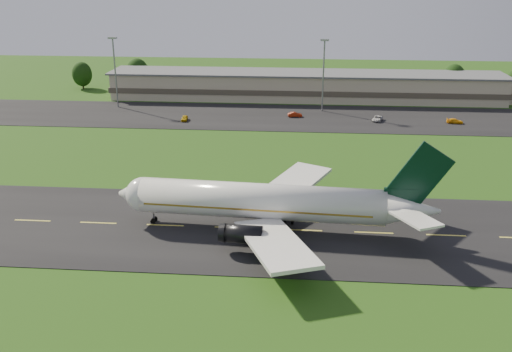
# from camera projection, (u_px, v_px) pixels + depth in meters

# --- Properties ---
(ground) EXTENTS (360.00, 360.00, 0.00)m
(ground) POSITION_uv_depth(u_px,v_px,m) (303.00, 231.00, 89.49)
(ground) COLOR #1C4310
(ground) RESTS_ON ground
(taxiway) EXTENTS (220.00, 30.00, 0.10)m
(taxiway) POSITION_uv_depth(u_px,v_px,m) (303.00, 230.00, 89.48)
(taxiway) COLOR black
(taxiway) RESTS_ON ground
(apron) EXTENTS (260.00, 30.00, 0.10)m
(apron) POSITION_uv_depth(u_px,v_px,m) (304.00, 118.00, 156.85)
(apron) COLOR black
(apron) RESTS_ON ground
(airliner) EXTENTS (51.30, 42.10, 15.57)m
(airliner) POSITION_uv_depth(u_px,v_px,m) (266.00, 202.00, 88.29)
(airliner) COLOR white
(airliner) RESTS_ON ground
(terminal) EXTENTS (145.00, 16.00, 8.40)m
(terminal) POSITION_uv_depth(u_px,v_px,m) (326.00, 87.00, 177.63)
(terminal) COLOR tan
(terminal) RESTS_ON ground
(light_mast_west) EXTENTS (2.40, 1.20, 20.35)m
(light_mast_west) POSITION_uv_depth(u_px,v_px,m) (115.00, 64.00, 164.24)
(light_mast_west) COLOR gray
(light_mast_west) RESTS_ON ground
(light_mast_centre) EXTENTS (2.40, 1.20, 20.35)m
(light_mast_centre) POSITION_uv_depth(u_px,v_px,m) (324.00, 67.00, 159.58)
(light_mast_centre) COLOR gray
(light_mast_centre) RESTS_ON ground
(tree_line) EXTENTS (196.66, 9.14, 10.40)m
(tree_line) POSITION_uv_depth(u_px,v_px,m) (398.00, 78.00, 184.81)
(tree_line) COLOR black
(tree_line) RESTS_ON ground
(service_vehicle_a) EXTENTS (1.87, 4.04, 1.34)m
(service_vehicle_a) POSITION_uv_depth(u_px,v_px,m) (185.00, 118.00, 153.29)
(service_vehicle_a) COLOR #C7A00B
(service_vehicle_a) RESTS_ON apron
(service_vehicle_b) EXTENTS (4.06, 1.84, 1.29)m
(service_vehicle_b) POSITION_uv_depth(u_px,v_px,m) (295.00, 115.00, 157.12)
(service_vehicle_b) COLOR maroon
(service_vehicle_b) RESTS_ON apron
(service_vehicle_c) EXTENTS (3.57, 5.22, 1.33)m
(service_vehicle_c) POSITION_uv_depth(u_px,v_px,m) (377.00, 118.00, 153.00)
(service_vehicle_c) COLOR silver
(service_vehicle_c) RESTS_ON apron
(service_vehicle_d) EXTENTS (4.40, 2.11, 1.24)m
(service_vehicle_d) POSITION_uv_depth(u_px,v_px,m) (455.00, 121.00, 150.57)
(service_vehicle_d) COLOR orange
(service_vehicle_d) RESTS_ON apron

